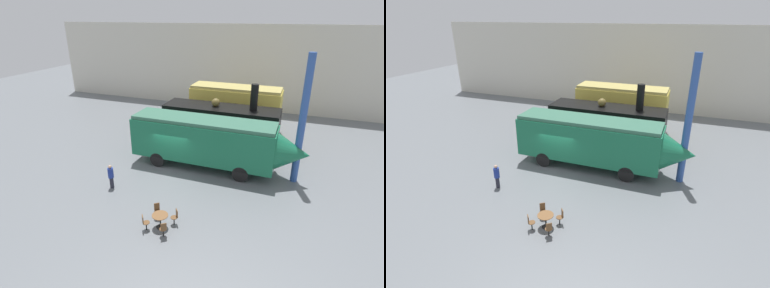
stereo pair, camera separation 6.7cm
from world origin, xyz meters
TOP-DOWN VIEW (x-y plane):
  - ground_plane at (0.00, 0.00)m, footprint 80.00×80.00m
  - backdrop_wall at (0.00, 15.94)m, footprint 44.00×0.15m
  - passenger_coach_vintage at (2.24, 8.87)m, footprint 7.92×2.54m
  - steam_locomotive at (2.06, 4.84)m, footprint 8.96×2.55m
  - streamlined_locomotive at (2.66, 1.01)m, footprint 11.78×2.47m
  - cafe_table_near at (2.02, -5.97)m, footprint 0.82×0.82m
  - cafe_chair_0 at (1.40, -6.45)m, footprint 0.40×0.40m
  - cafe_chair_1 at (2.49, -6.59)m, footprint 0.40×0.40m
  - cafe_chair_2 at (2.64, -5.49)m, footprint 0.40×0.40m
  - cafe_chair_3 at (1.54, -5.35)m, footprint 0.40×0.40m
  - visitor_person at (-2.46, -3.64)m, footprint 0.34×0.34m
  - support_pillar at (8.00, 1.24)m, footprint 0.44×0.44m

SIDE VIEW (x-z plane):
  - ground_plane at x=0.00m, z-range 0.00..0.00m
  - cafe_chair_0 at x=1.40m, z-range 0.07..0.94m
  - cafe_chair_1 at x=2.49m, z-range 0.07..0.94m
  - cafe_chair_2 at x=2.64m, z-range 0.07..0.94m
  - cafe_chair_3 at x=1.54m, z-range 0.07..0.94m
  - cafe_table_near at x=2.02m, z-range 0.20..0.94m
  - visitor_person at x=-2.46m, z-range 0.06..1.61m
  - streamlined_locomotive at x=2.66m, z-range 0.30..3.83m
  - steam_locomotive at x=2.06m, z-range -0.54..4.71m
  - passenger_coach_vintage at x=2.24m, z-range 0.40..4.48m
  - support_pillar at x=8.00m, z-range 0.00..8.00m
  - backdrop_wall at x=0.00m, z-range 0.00..9.00m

